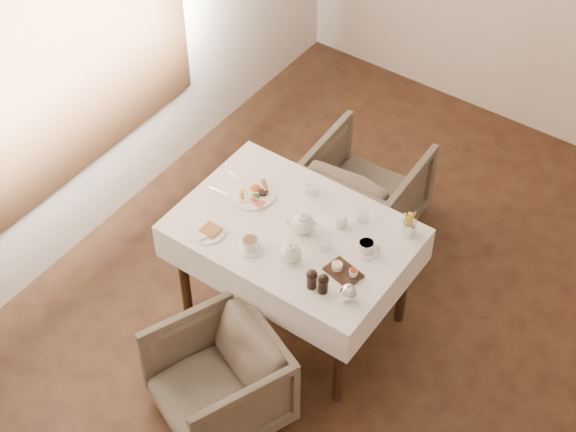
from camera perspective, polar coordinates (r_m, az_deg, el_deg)
The scene contains 21 objects.
room at distance 5.04m, azimuth -13.88°, elevation 12.66°, with size 5.00×5.00×5.00m.
table at distance 4.89m, azimuth 0.35°, elevation -1.74°, with size 1.28×0.88×0.75m.
armchair_near at distance 4.76m, azimuth -4.55°, elevation -10.56°, with size 0.63×0.64×0.59m, color brown.
armchair_far at distance 5.69m, azimuth 5.01°, elevation 1.78°, with size 0.67×0.68×0.62m, color brown.
breakfast_plate at distance 4.99m, azimuth -2.28°, elevation 1.48°, with size 0.27×0.27×0.03m.
side_plate at distance 4.80m, azimuth -5.29°, elevation -0.98°, with size 0.21×0.19×0.02m.
teapot_centre at distance 4.74m, azimuth 0.96°, elevation -0.41°, with size 0.17×0.14×0.14m, color white, non-canonical shape.
teapot_front at distance 4.61m, azimuth 0.16°, elevation -2.31°, with size 0.16×0.12×0.13m, color white, non-canonical shape.
creamer at distance 4.80m, azimuth 3.46°, elevation -0.27°, with size 0.06×0.06×0.07m, color white.
teacup_near at distance 4.69m, azimuth -2.45°, elevation -1.85°, with size 0.14×0.14×0.07m.
teacup_far at distance 4.69m, azimuth 5.08°, elevation -2.02°, with size 0.14×0.14×0.07m.
glass_left at distance 4.97m, azimuth 1.57°, elevation 1.91°, with size 0.07×0.07×0.10m, color silver.
glass_mid at distance 4.67m, azimuth 2.44°, elevation -1.71°, with size 0.07×0.07×0.10m, color silver.
glass_right at distance 4.83m, azimuth 4.86°, elevation 0.11°, with size 0.07×0.07×0.10m, color silver.
condiment_board at distance 4.59m, azimuth 3.61°, elevation -3.59°, with size 0.21×0.16×0.05m.
pepper_mill_left at distance 4.49m, azimuth 1.55°, elevation -4.08°, with size 0.06×0.06×0.12m, color black, non-canonical shape.
pepper_mill_right at distance 4.47m, azimuth 2.28°, elevation -4.37°, with size 0.06×0.06×0.12m, color black, non-canonical shape.
silver_pot at distance 4.45m, azimuth 3.93°, elevation -4.89°, with size 0.11×0.09×0.12m, color white, non-canonical shape.
fries_cup at distance 4.77m, azimuth 7.86°, elevation -0.56°, with size 0.08×0.08×0.17m.
cutlery_fork at distance 5.08m, azimuth -3.12°, elevation 2.29°, with size 0.02×0.21×0.00m, color silver.
cutlery_knife at distance 5.02m, azimuth -4.29°, elevation 1.53°, with size 0.01×0.18×0.00m, color silver.
Camera 1 is at (1.12, -2.69, 4.24)m, focal length 55.00 mm.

